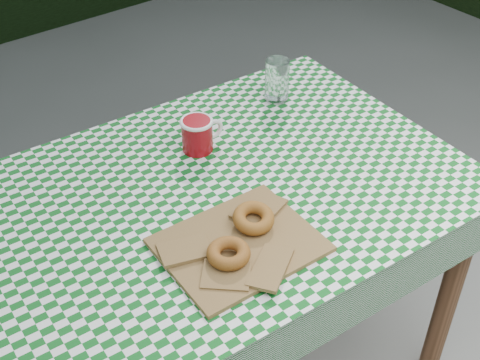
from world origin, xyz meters
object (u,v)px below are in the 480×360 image
Objects in this scene: table at (216,294)px; coffee_mug at (197,135)px; paper_bag at (239,244)px; drinking_glass at (277,80)px.

coffee_mug is (0.07, 0.17, 0.43)m from table.
coffee_mug reaches higher than table.
drinking_glass is (0.48, 0.43, 0.06)m from paper_bag.
coffee_mug is 0.34m from drinking_glass.
coffee_mug is at bearing 68.71° from paper_bag.
paper_bag is (-0.07, -0.19, 0.39)m from table.
paper_bag is 2.64× the size of drinking_glass.
paper_bag is at bearing -105.58° from table.
coffee_mug is 1.28× the size of drinking_glass.
paper_bag is 2.06× the size of coffee_mug.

